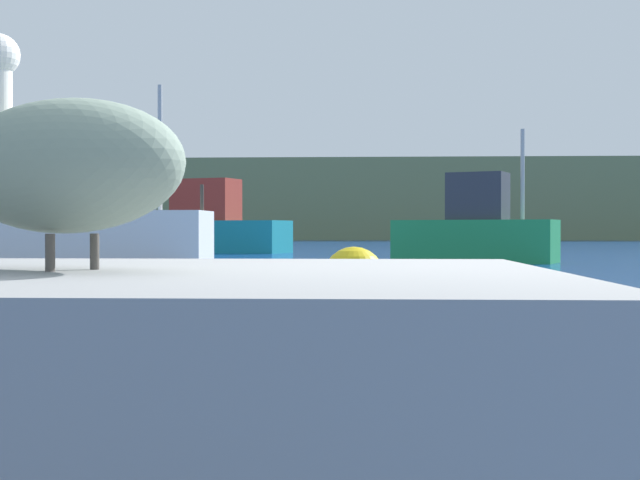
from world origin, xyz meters
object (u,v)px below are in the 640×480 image
object	(u,v)px
pelican	(60,164)
fishing_boat_green	(475,231)
mooring_buoy	(354,278)
fishing_boat_teal	(202,227)
fishing_boat_white	(94,228)

from	to	relation	value
pelican	fishing_boat_green	distance (m)	24.08
pelican	fishing_boat_green	size ratio (longest dim) A/B	0.25
pelican	mooring_buoy	bearing A→B (deg)	-62.74
fishing_boat_teal	mooring_buoy	bearing A→B (deg)	122.90
fishing_boat_white	mooring_buoy	bearing A→B (deg)	-57.59
mooring_buoy	pelican	bearing A→B (deg)	-95.95
fishing_boat_green	mooring_buoy	xyz separation A→B (m)	(-3.47, -15.67, -0.55)
fishing_boat_white	fishing_boat_green	distance (m)	11.12
fishing_boat_teal	fishing_boat_white	bearing A→B (deg)	106.87
fishing_boat_teal	fishing_boat_green	world-z (taller)	fishing_boat_teal
fishing_boat_white	fishing_boat_green	world-z (taller)	fishing_boat_white
fishing_boat_green	mooring_buoy	world-z (taller)	fishing_boat_green
fishing_boat_teal	mooring_buoy	world-z (taller)	fishing_boat_teal
fishing_boat_white	fishing_boat_teal	xyz separation A→B (m)	(0.36, 13.81, 0.05)
pelican	fishing_boat_green	world-z (taller)	fishing_boat_green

